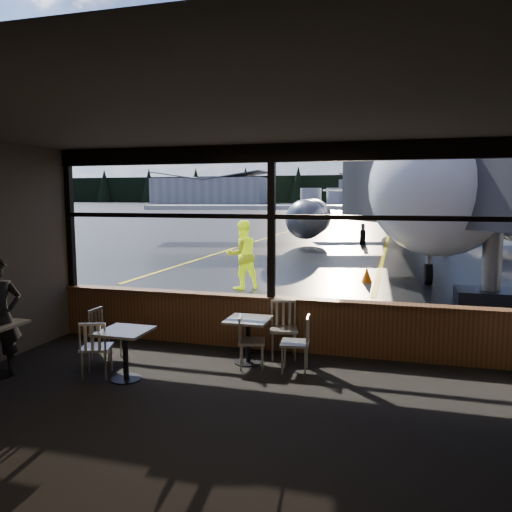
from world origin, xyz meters
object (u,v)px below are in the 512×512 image
at_px(cafe_table_mid, 126,355).
at_px(chair_near_n, 284,330).
at_px(chair_mid_s, 97,348).
at_px(chair_near_w, 252,342).
at_px(jet_bridge, 462,199).
at_px(cone_wing, 243,240).
at_px(chair_near_e, 295,344).
at_px(cone_nose, 367,275).
at_px(cafe_table_near, 248,341).
at_px(ground_crew, 242,255).
at_px(airliner, 409,145).
at_px(chair_mid_w, 106,334).

xyz_separation_m(cafe_table_mid, chair_near_n, (1.97, 1.59, 0.10)).
bearing_deg(chair_mid_s, chair_near_w, 6.73).
distance_m(jet_bridge, chair_near_n, 7.08).
bearing_deg(cone_wing, cafe_table_mid, -77.30).
relative_size(chair_near_e, chair_mid_s, 1.01).
xyz_separation_m(chair_near_w, cone_nose, (1.24, 8.48, -0.19)).
xyz_separation_m(cafe_table_near, chair_near_w, (0.12, -0.20, 0.05)).
xyz_separation_m(chair_near_e, chair_mid_s, (-2.75, -0.99, -0.00)).
height_order(jet_bridge, ground_crew, jet_bridge).
distance_m(jet_bridge, chair_near_w, 7.78).
xyz_separation_m(airliner, jet_bridge, (1.12, -13.81, -2.75)).
height_order(chair_near_e, chair_near_w, chair_near_e).
distance_m(cafe_table_near, chair_near_e, 0.82).
relative_size(chair_near_n, cone_nose, 2.04).
distance_m(cafe_table_mid, chair_near_e, 2.48).
distance_m(jet_bridge, cone_wing, 16.28).
distance_m(cafe_table_near, chair_mid_s, 2.29).
bearing_deg(ground_crew, cone_nose, 169.27).
xyz_separation_m(cafe_table_near, chair_near_e, (0.79, -0.19, 0.07)).
height_order(cafe_table_mid, cone_wing, cafe_table_mid).
bearing_deg(cafe_table_mid, chair_near_w, 31.15).
bearing_deg(cone_nose, chair_mid_w, -112.60).
height_order(airliner, chair_mid_w, airliner).
relative_size(airliner, chair_mid_s, 40.20).
distance_m(chair_near_n, cone_nose, 7.92).
bearing_deg(ground_crew, chair_near_n, 71.09).
height_order(airliner, jet_bridge, airliner).
xyz_separation_m(cafe_table_near, chair_near_n, (0.48, 0.41, 0.11)).
distance_m(cafe_table_mid, cone_nose, 9.87).
bearing_deg(chair_mid_w, chair_near_w, 97.87).
relative_size(jet_bridge, chair_near_e, 13.47).
bearing_deg(airliner, chair_near_n, -98.86).
relative_size(chair_mid_w, cone_nose, 1.83).
bearing_deg(chair_mid_s, airliner, 59.60).
height_order(cafe_table_near, cone_wing, cafe_table_near).
bearing_deg(chair_near_n, cone_nose, -110.83).
bearing_deg(cafe_table_mid, cone_nose, 73.26).
bearing_deg(cone_nose, cafe_table_mid, -106.74).
bearing_deg(chair_near_n, chair_near_e, 102.78).
xyz_separation_m(chair_near_n, cone_nose, (0.88, 7.86, -0.24)).
distance_m(cafe_table_near, cone_wing, 20.02).
height_order(cafe_table_mid, chair_near_n, chair_near_n).
height_order(jet_bridge, chair_mid_s, jet_bridge).
height_order(jet_bridge, chair_near_n, jet_bridge).
bearing_deg(chair_mid_s, jet_bridge, 34.39).
distance_m(cafe_table_mid, chair_mid_w, 1.08).
distance_m(airliner, chair_mid_s, 22.33).
relative_size(chair_near_e, chair_near_w, 1.05).
height_order(jet_bridge, cafe_table_near, jet_bridge).
relative_size(cone_nose, cone_wing, 1.01).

